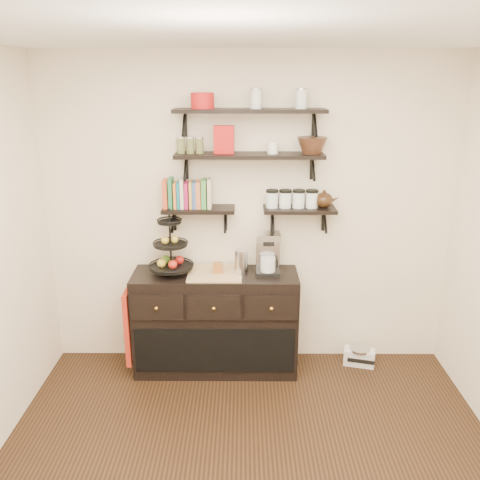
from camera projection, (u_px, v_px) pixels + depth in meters
The scene contains 20 objects.
ceiling at pixel (255, 28), 2.29m from camera, with size 3.50×3.50×0.02m, color white.
back_wall at pixel (249, 215), 4.37m from camera, with size 3.50×0.02×2.70m, color white.
shelf_top at pixel (250, 111), 3.97m from camera, with size 1.20×0.27×0.23m.
shelf_mid at pixel (249, 156), 4.08m from camera, with size 1.20×0.27×0.23m.
shelf_low_left at pixel (199, 210), 4.24m from camera, with size 0.60×0.25×0.23m.
shelf_low_right at pixel (299, 210), 4.23m from camera, with size 0.60×0.25×0.23m.
cookbooks at pixel (190, 194), 4.19m from camera, with size 0.40×0.15×0.26m.
glass_canisters at pixel (292, 200), 4.20m from camera, with size 0.43×0.10×0.13m.
sideboard at pixel (216, 322), 4.43m from camera, with size 1.40×0.50×0.92m.
fruit_stand at pixel (171, 253), 4.24m from camera, with size 0.37×0.37×0.54m.
candle at pixel (218, 268), 4.27m from camera, with size 0.08×0.08×0.08m, color brown.
coffee_maker at pixel (268, 254), 4.26m from camera, with size 0.20×0.19×0.36m.
thermal_carafe at pixel (241, 263), 4.23m from camera, with size 0.11×0.11×0.22m, color silver.
apron at pixel (130, 325), 4.33m from camera, with size 0.04×0.28×0.65m, color #9E2511.
radio at pixel (359, 356), 4.58m from camera, with size 0.30×0.22×0.16m.
recipe_box at pixel (224, 140), 4.04m from camera, with size 0.16×0.06×0.22m, color red.
walnut_bowl at pixel (312, 145), 4.05m from camera, with size 0.24×0.24×0.13m, color black, non-canonical shape.
ramekins at pixel (273, 148), 4.06m from camera, with size 0.09×0.09×0.10m, color white.
teapot at pixel (324, 199), 4.20m from camera, with size 0.20×0.15×0.15m, color black, non-canonical shape.
red_pot at pixel (202, 101), 3.95m from camera, with size 0.18×0.18×0.12m, color red.
Camera 1 is at (-0.05, -2.48, 2.49)m, focal length 38.00 mm.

